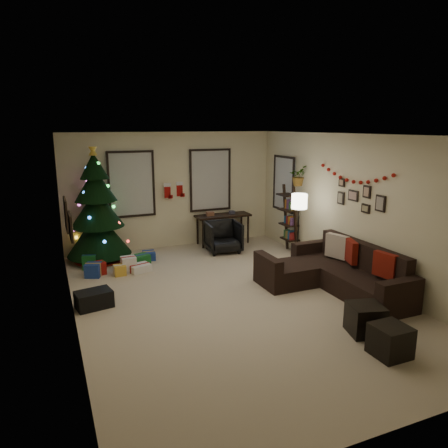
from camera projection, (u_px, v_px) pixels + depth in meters
The scene contains 29 objects.
floor at pixel (232, 298), 7.14m from camera, with size 7.00×7.00×0.00m, color #C4B295.
ceiling at pixel (233, 135), 6.53m from camera, with size 7.00×7.00×0.00m, color white.
wall_back at pixel (172, 190), 9.98m from camera, with size 5.00×5.00×0.00m, color beige.
wall_front at pixel (397, 301), 3.70m from camera, with size 5.00×5.00×0.00m, color beige.
wall_left at pixel (69, 236), 5.89m from camera, with size 7.00×7.00×0.00m, color beige.
wall_right at pixel (357, 209), 7.79m from camera, with size 7.00×7.00×0.00m, color beige.
window_back_left at pixel (131, 184), 9.54m from camera, with size 1.05×0.06×1.50m.
window_back_right at pixel (210, 180), 10.26m from camera, with size 1.05×0.06×1.50m.
window_right_wall at pixel (284, 184), 10.03m from camera, with size 0.06×0.90×1.30m.
christmas_tree at pixel (97, 213), 8.98m from camera, with size 1.35×1.35×2.51m.
presents at pixel (120, 264), 8.52m from camera, with size 1.50×1.01×0.30m.
sofa at pixel (335, 274), 7.52m from camera, with size 1.73×2.53×0.83m.
pillow_red_a at pixel (385, 265), 6.85m from camera, with size 0.11×0.40×0.40m, color maroon.
pillow_red_b at pixel (351, 251), 7.60m from camera, with size 0.11×0.40×0.40m, color maroon.
pillow_cream at pixel (337, 246), 7.96m from camera, with size 0.13×0.44×0.44m, color beige.
ottoman_near at pixel (365, 319), 5.90m from camera, with size 0.45×0.45×0.42m, color black.
ottoman_far at pixel (390, 341), 5.33m from camera, with size 0.43×0.43×0.40m, color black.
desk at pixel (223, 218), 10.33m from camera, with size 1.34×0.48×0.72m.
desk_chair at pixel (223, 237), 9.71m from camera, with size 0.69×0.65×0.71m, color black.
bookshelf at pixel (290, 220), 9.62m from camera, with size 0.30×0.46×1.55m.
potted_plant at pixel (298, 173), 9.13m from camera, with size 0.51×0.44×0.57m, color #4C4C4C.
floor_lamp at pixel (299, 206), 8.56m from camera, with size 0.32×0.32×1.50m.
art_map at pixel (66, 214), 6.63m from camera, with size 0.04×0.60×0.50m.
art_abstract at pixel (70, 226), 5.56m from camera, with size 0.04×0.45×0.35m.
gallery at pixel (360, 197), 7.66m from camera, with size 0.03×1.25×0.54m.
garland at pixel (354, 175), 7.71m from camera, with size 0.08×1.90×0.30m, color #A5140C, non-canonical shape.
stocking_left at pixel (168, 191), 9.80m from camera, with size 0.20×0.05×0.36m.
stocking_right at pixel (180, 189), 10.03m from camera, with size 0.20×0.05×0.36m.
storage_bin at pixel (94, 299), 6.76m from camera, with size 0.55×0.37×0.27m, color black.
Camera 1 is at (-2.73, -6.09, 2.84)m, focal length 34.03 mm.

